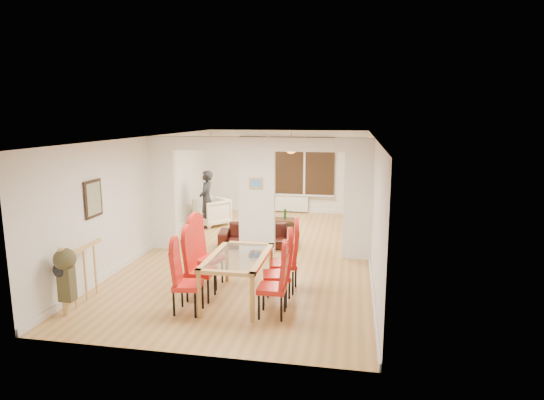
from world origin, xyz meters
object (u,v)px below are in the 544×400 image
(dining_table, at_px, (238,278))
(dining_chair_ra, at_px, (272,283))
(dining_chair_lc, at_px, (208,255))
(dining_chair_lb, at_px, (201,267))
(sofa, at_px, (258,235))
(bowl, at_px, (272,218))
(person, at_px, (206,199))
(armchair, at_px, (212,212))
(dining_chair_rb, at_px, (277,270))
(dining_chair_la, at_px, (188,280))
(dining_chair_rc, at_px, (284,259))
(coffee_table, at_px, (277,223))
(television, at_px, (349,218))
(bottle, at_px, (285,214))

(dining_table, bearing_deg, dining_chair_ra, -37.53)
(dining_chair_lc, bearing_deg, dining_table, -23.02)
(dining_chair_lb, distance_m, sofa, 3.25)
(sofa, distance_m, bowl, 1.84)
(person, bearing_deg, armchair, 167.82)
(dining_chair_rb, relative_size, sofa, 0.62)
(dining_chair_la, xyz_separation_m, person, (-1.46, 5.34, 0.26))
(dining_chair_rb, distance_m, dining_chair_rc, 0.55)
(dining_chair_ra, xyz_separation_m, person, (-2.77, 5.23, 0.26))
(dining_chair_ra, relative_size, coffee_table, 1.05)
(dining_chair_ra, distance_m, bowl, 5.61)
(television, bearing_deg, dining_chair_lb, 166.31)
(dining_table, relative_size, coffee_table, 1.64)
(dining_chair_lb, bearing_deg, bowl, 87.17)
(dining_chair_la, relative_size, dining_chair_rb, 0.95)
(dining_chair_la, xyz_separation_m, dining_chair_lc, (-0.04, 1.14, 0.06))
(dining_chair_lc, bearing_deg, sofa, 96.38)
(dining_table, bearing_deg, dining_chair_lb, -174.62)
(armchair, relative_size, person, 0.53)
(dining_table, distance_m, bowl, 5.01)
(dining_chair_rb, bearing_deg, bottle, 84.74)
(dining_chair_lc, distance_m, sofa, 2.69)
(armchair, bearing_deg, dining_table, -28.57)
(person, bearing_deg, bowl, 97.36)
(dining_chair_ra, height_order, armchair, dining_chair_ra)
(dining_table, xyz_separation_m, dining_chair_lb, (-0.63, -0.06, 0.17))
(dining_chair_ra, relative_size, dining_chair_rb, 0.95)
(sofa, relative_size, coffee_table, 1.79)
(dining_chair_lc, distance_m, dining_chair_rb, 1.44)
(armchair, xyz_separation_m, coffee_table, (1.84, 0.10, -0.26))
(dining_table, relative_size, bottle, 5.58)
(dining_chair_rb, relative_size, dining_chair_rc, 0.97)
(armchair, bearing_deg, dining_chair_la, -36.88)
(person, distance_m, television, 3.92)
(dining_chair_lc, height_order, dining_chair_ra, dining_chair_lc)
(dining_chair_ra, relative_size, person, 0.67)
(dining_chair_rc, relative_size, television, 1.09)
(sofa, bearing_deg, bottle, 70.54)
(dining_chair_rb, bearing_deg, dining_chair_lb, 169.97)
(dining_chair_rc, relative_size, person, 0.73)
(person, bearing_deg, dining_chair_rc, 31.92)
(dining_chair_lc, bearing_deg, dining_chair_la, -74.15)
(dining_chair_lb, height_order, person, person)
(dining_chair_lc, bearing_deg, person, 122.48)
(dining_chair_la, height_order, dining_chair_ra, dining_chair_la)
(dining_chair_lb, relative_size, coffee_table, 1.10)
(dining_chair_rc, relative_size, coffee_table, 1.15)
(dining_chair_la, bearing_deg, sofa, 77.21)
(bottle, bearing_deg, dining_chair_lc, -98.80)
(dining_chair_lc, relative_size, dining_chair_rb, 1.05)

